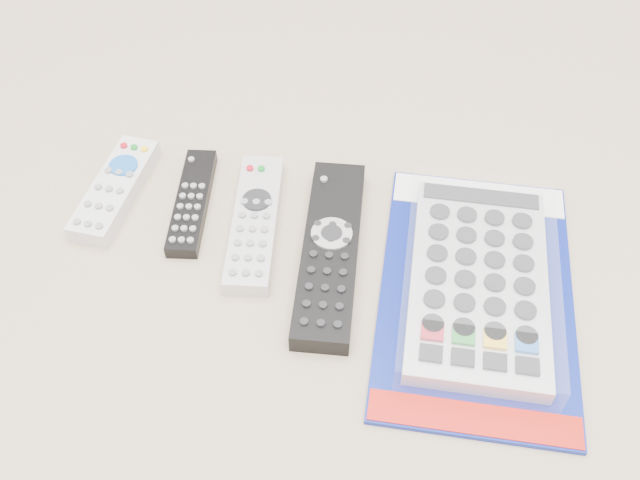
% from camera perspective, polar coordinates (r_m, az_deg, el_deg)
% --- Properties ---
extents(remote_small_grey, '(0.06, 0.17, 0.03)m').
position_cam_1_polar(remote_small_grey, '(0.92, -16.07, 3.94)').
color(remote_small_grey, silver).
rests_on(remote_small_grey, ground).
extents(remote_slim_black, '(0.06, 0.17, 0.02)m').
position_cam_1_polar(remote_slim_black, '(0.88, -10.20, 3.01)').
color(remote_slim_black, black).
rests_on(remote_slim_black, ground).
extents(remote_silver_dvd, '(0.08, 0.21, 0.02)m').
position_cam_1_polar(remote_silver_dvd, '(0.85, -5.23, 1.45)').
color(remote_silver_dvd, silver).
rests_on(remote_silver_dvd, ground).
extents(remote_large_black, '(0.09, 0.27, 0.03)m').
position_cam_1_polar(remote_large_black, '(0.81, 0.83, -0.87)').
color(remote_large_black, black).
rests_on(remote_large_black, ground).
extents(jumbo_remote_packaged, '(0.22, 0.35, 0.05)m').
position_cam_1_polar(jumbo_remote_packaged, '(0.80, 12.58, -3.12)').
color(jumbo_remote_packaged, navy).
rests_on(jumbo_remote_packaged, ground).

